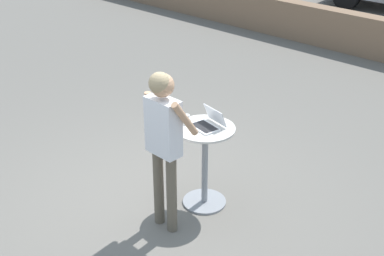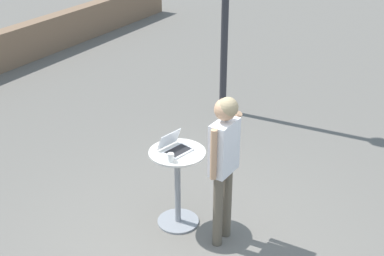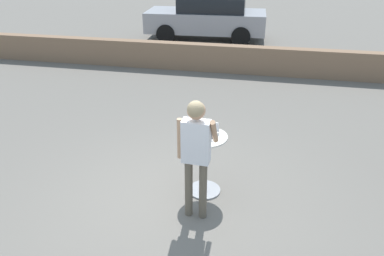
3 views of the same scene
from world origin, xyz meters
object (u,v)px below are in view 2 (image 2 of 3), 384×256
object	(u,v)px
cafe_table	(178,181)
standing_person	(224,153)
laptop	(175,147)
coffee_mug	(171,157)

from	to	relation	value
cafe_table	standing_person	world-z (taller)	standing_person
laptop	cafe_table	bearing A→B (deg)	-105.98
cafe_table	standing_person	xyz separation A→B (m)	(-0.02, -0.61, 0.56)
cafe_table	coffee_mug	bearing A→B (deg)	-165.49
laptop	standing_person	distance (m)	0.65
cafe_table	laptop	distance (m)	0.44
laptop	coffee_mug	distance (m)	0.25
cafe_table	laptop	size ratio (longest dim) A/B	2.65
laptop	standing_person	size ratio (longest dim) A/B	0.21
cafe_table	laptop	xyz separation A→B (m)	(0.01, 0.04, 0.44)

